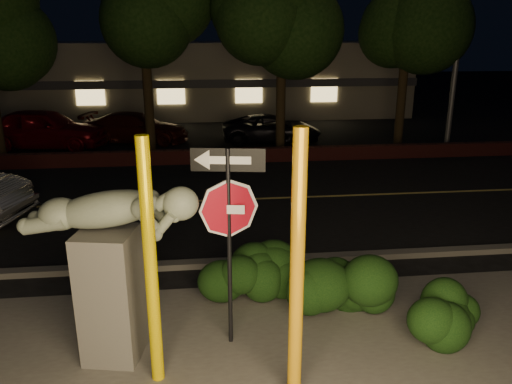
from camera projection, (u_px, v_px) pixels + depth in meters
ground at (220, 172)px, 16.68m from camera, size 90.00×90.00×0.00m
road at (225, 200)px, 13.84m from camera, size 80.00×8.00×0.01m
lane_marking at (225, 200)px, 13.84m from camera, size 80.00×0.12×0.00m
curb at (236, 262)px, 9.94m from camera, size 80.00×0.25×0.12m
brick_wall at (218, 156)px, 17.84m from camera, size 40.00×0.35×0.50m
parking_lot at (213, 133)px, 23.31m from camera, size 40.00×12.00×0.01m
building at (208, 76)px, 30.28m from camera, size 22.00×10.20×4.00m
tree_far_d at (409, 7)px, 19.00m from camera, size 4.40×4.40×7.42m
yellow_pole_left at (151, 267)px, 6.17m from camera, size 0.16×0.16×3.30m
yellow_pole_right at (297, 273)px, 5.83m from camera, size 0.17×0.17×3.46m
signpost at (229, 209)px, 6.83m from camera, size 0.99×0.20×2.96m
sculpture at (110, 255)px, 6.68m from camera, size 2.39×1.05×2.55m
hedge_center at (254, 267)px, 8.60m from camera, size 2.36×1.61×1.12m
hedge_right at (342, 275)px, 8.18m from camera, size 1.98×1.15×1.25m
hedge_far_right at (437, 311)px, 7.38m from camera, size 1.53×1.12×0.96m
parked_car_red at (44, 129)px, 19.87m from camera, size 5.01×2.60×1.63m
parked_car_darkred at (136, 128)px, 21.09m from camera, size 4.64×2.58×1.27m
parked_car_dark at (271, 129)px, 21.18m from camera, size 4.25×2.06×1.17m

